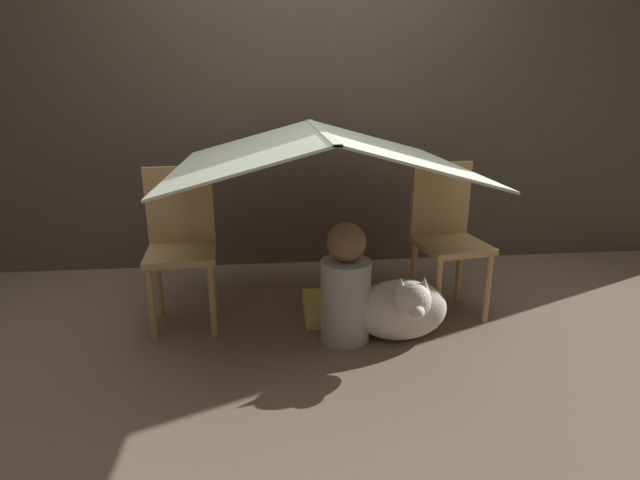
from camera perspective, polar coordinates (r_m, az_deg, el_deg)
ground_plane at (r=2.82m, az=0.21°, el=-9.93°), size 8.80×8.80×0.00m
wall_back at (r=3.59m, az=-1.65°, el=16.71°), size 7.00×0.05×2.50m
chair_left at (r=2.83m, az=-15.59°, el=-0.09°), size 0.39×0.39×0.87m
chair_right at (r=2.96m, az=14.28°, el=0.79°), size 0.42×0.42×0.87m
sheet_canopy at (r=2.63m, az=-0.00°, el=10.34°), size 1.50×1.38×0.21m
person_front at (r=2.59m, az=2.95°, el=-5.53°), size 0.26×0.26×0.64m
dog at (r=2.63m, az=9.37°, el=-7.70°), size 0.49×0.44×0.42m
floor_cushion at (r=2.94m, az=2.44°, el=-7.66°), size 0.44×0.35×0.10m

